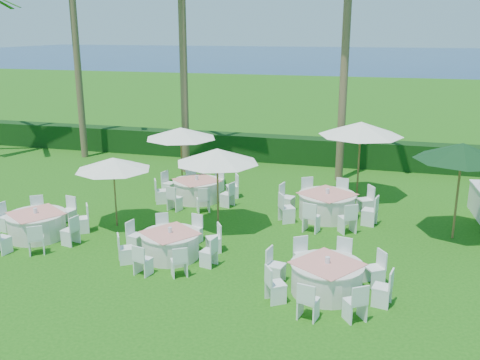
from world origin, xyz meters
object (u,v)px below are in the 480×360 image
object	(u,v)px
umbrella_a	(113,164)
umbrella_d	(361,129)
banquet_table_b	(171,244)
banquet_table_c	(327,277)
umbrella_c	(181,133)
banquet_table_e	(197,190)
umbrella_b	(217,156)
umbrella_green	(462,152)
banquet_table_f	(327,205)
banquet_table_a	(37,225)

from	to	relation	value
umbrella_a	umbrella_d	xyz separation A→B (m)	(7.22, 5.05, 0.57)
banquet_table_b	banquet_table_c	world-z (taller)	banquet_table_c
banquet_table_c	umbrella_c	size ratio (longest dim) A/B	1.10
banquet_table_c	banquet_table_e	xyz separation A→B (m)	(-5.42, 5.92, 0.00)
banquet_table_b	umbrella_b	world-z (taller)	umbrella_b
umbrella_b	umbrella_green	bearing A→B (deg)	8.89
banquet_table_f	umbrella_d	distance (m)	3.41
umbrella_d	umbrella_b	bearing A→B (deg)	-132.43
umbrella_a	umbrella_c	bearing A→B (deg)	83.80
banquet_table_e	umbrella_green	bearing A→B (deg)	-9.25
banquet_table_e	umbrella_c	bearing A→B (deg)	130.13
banquet_table_f	umbrella_d	size ratio (longest dim) A/B	1.09
umbrella_a	umbrella_b	xyz separation A→B (m)	(3.19, 0.65, 0.31)
banquet_table_c	umbrella_green	xyz separation A→B (m)	(3.27, 4.51, 2.27)
banquet_table_e	umbrella_b	world-z (taller)	umbrella_b
banquet_table_c	banquet_table_f	bearing A→B (deg)	96.57
umbrella_green	umbrella_b	bearing A→B (deg)	-171.11
banquet_table_c	umbrella_d	distance (m)	8.11
banquet_table_b	umbrella_green	distance (m)	8.75
banquet_table_a	banquet_table_c	world-z (taller)	same
banquet_table_b	umbrella_a	bearing A→B (deg)	145.27
banquet_table_e	banquet_table_f	xyz separation A→B (m)	(4.80, -0.61, 0.03)
banquet_table_c	umbrella_a	world-z (taller)	umbrella_a
banquet_table_c	umbrella_green	bearing A→B (deg)	54.06
banquet_table_b	banquet_table_e	size ratio (longest dim) A/B	0.93
banquet_table_b	umbrella_b	bearing A→B (deg)	76.71
umbrella_c	umbrella_green	bearing A→B (deg)	-15.50
banquet_table_f	umbrella_green	distance (m)	4.55
banquet_table_c	umbrella_c	distance (m)	9.89
banquet_table_a	banquet_table_e	size ratio (longest dim) A/B	1.00
umbrella_a	umbrella_green	distance (m)	10.43
banquet_table_c	umbrella_b	bearing A→B (deg)	138.16
banquet_table_c	banquet_table_f	distance (m)	5.35
banquet_table_c	umbrella_d	world-z (taller)	umbrella_d
banquet_table_b	umbrella_d	size ratio (longest dim) A/B	0.93
banquet_table_b	umbrella_green	xyz separation A→B (m)	(7.65, 3.57, 2.29)
umbrella_d	banquet_table_b	bearing A→B (deg)	-123.85
banquet_table_a	banquet_table_c	bearing A→B (deg)	-7.89
banquet_table_b	banquet_table_e	bearing A→B (deg)	101.71
banquet_table_c	umbrella_d	bearing A→B (deg)	88.37
umbrella_a	banquet_table_a	bearing A→B (deg)	-140.27
banquet_table_a	banquet_table_f	size ratio (longest dim) A/B	0.91
banquet_table_c	umbrella_c	bearing A→B (deg)	132.03
umbrella_a	umbrella_green	bearing A→B (deg)	9.72
banquet_table_b	banquet_table_f	xyz separation A→B (m)	(3.77, 4.37, 0.06)
banquet_table_e	umbrella_d	xyz separation A→B (m)	(5.64, 1.88, 2.20)
banquet_table_a	banquet_table_b	bearing A→B (deg)	-3.65
banquet_table_f	umbrella_d	world-z (taller)	umbrella_d
banquet_table_b	umbrella_b	xyz separation A→B (m)	(0.58, 2.46, 1.97)
banquet_table_b	umbrella_d	distance (m)	8.56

